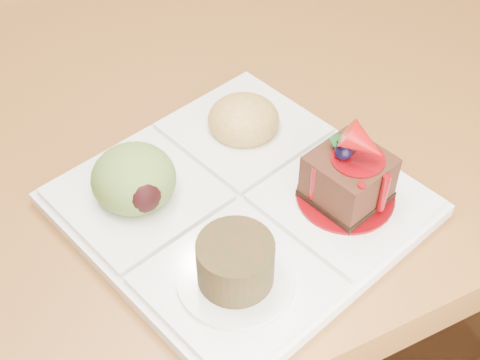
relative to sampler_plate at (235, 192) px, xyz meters
name	(u,v)px	position (x,y,z in m)	size (l,w,h in m)	color
ground	(94,211)	(0.00, 0.75, -0.77)	(6.00, 6.00, 0.00)	brown
sampler_plate	(235,192)	(0.00, 0.00, 0.00)	(0.30, 0.30, 0.10)	white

